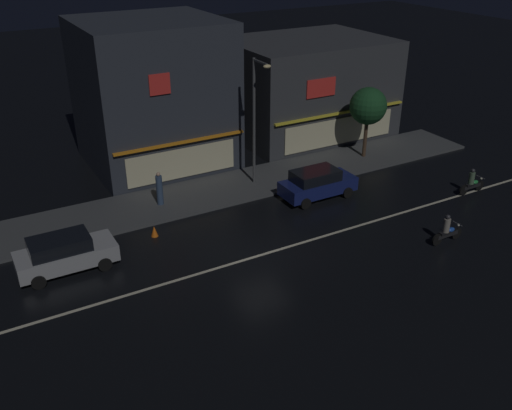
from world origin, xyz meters
The scene contains 13 objects.
ground_plane centered at (0.00, 0.00, 0.00)m, with size 140.00×140.00×0.00m, color black.
lane_divider_stripe centered at (0.00, 0.00, 0.01)m, with size 36.34×0.16×0.01m, color beige.
sidewalk_far centered at (0.00, 7.23, 0.07)m, with size 38.25×4.13×0.14m, color #424447.
storefront_left_block centered at (11.47, 13.49, 3.35)m, with size 10.92×8.54×6.71m.
storefront_center_block centered at (0.00, 13.36, 4.45)m, with size 8.42×8.28×8.90m.
streetlamp_mid centered at (3.62, 6.90, 4.43)m, with size 0.44×1.64×7.30m.
pedestrian_on_sidewalk centered at (-2.25, 7.09, 1.02)m, with size 0.35×0.35×1.88m.
street_tree centered at (11.93, 7.18, 3.51)m, with size 2.37×2.37×4.58m.
parked_car_near_kerb centered at (-8.16, 3.19, 0.87)m, with size 4.30×1.98×1.67m.
parked_car_trailing centered at (5.84, 3.84, 0.87)m, with size 4.30×1.98×1.67m.
motorcycle_opposite_lane centered at (13.86, -0.04, 0.63)m, with size 1.90×0.60×1.52m.
motorcycle_trailing_far centered at (8.42, -3.37, 0.63)m, with size 1.90×0.60×1.52m.
traffic_cone centered at (-3.69, 4.14, 0.28)m, with size 0.36×0.36×0.55m, color orange.
Camera 1 is at (-11.19, -19.41, 13.92)m, focal length 39.46 mm.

